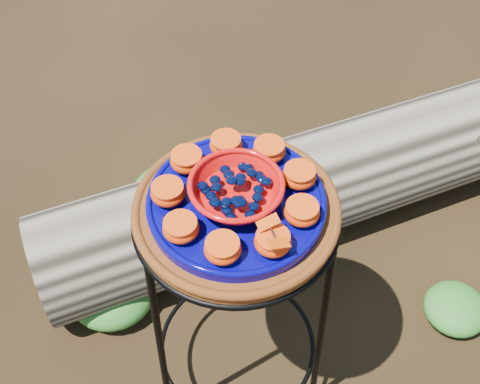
{
  "coord_description": "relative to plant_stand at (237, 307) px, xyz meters",
  "views": [
    {
      "loc": [
        -0.06,
        -0.7,
        1.62
      ],
      "look_at": [
        0.01,
        0.0,
        0.77
      ],
      "focal_mm": 45.0,
      "sensor_mm": 36.0,
      "label": 1
    }
  ],
  "objects": [
    {
      "name": "ground",
      "position": [
        0.0,
        0.0,
        -0.35
      ],
      "size": [
        60.0,
        60.0,
        0.0
      ],
      "primitive_type": "plane",
      "color": "#312310"
    },
    {
      "name": "plant_stand",
      "position": [
        0.0,
        0.0,
        0.0
      ],
      "size": [
        0.44,
        0.44,
        0.7
      ],
      "primitive_type": null,
      "color": "black",
      "rests_on": "ground"
    },
    {
      "name": "terracotta_saucer",
      "position": [
        0.0,
        0.0,
        0.37
      ],
      "size": [
        0.39,
        0.39,
        0.03
      ],
      "primitive_type": "cylinder",
      "color": "#432311",
      "rests_on": "plant_stand"
    },
    {
      "name": "cobalt_plate",
      "position": [
        0.0,
        0.0,
        0.39
      ],
      "size": [
        0.33,
        0.33,
        0.02
      ],
      "primitive_type": "cylinder",
      "color": "#060435",
      "rests_on": "terracotta_saucer"
    },
    {
      "name": "red_bowl",
      "position": [
        0.0,
        0.0,
        0.43
      ],
      "size": [
        0.17,
        0.17,
        0.05
      ],
      "primitive_type": null,
      "color": "red",
      "rests_on": "cobalt_plate"
    },
    {
      "name": "glass_gems",
      "position": [
        0.0,
        0.0,
        0.46
      ],
      "size": [
        0.13,
        0.13,
        0.02
      ],
      "primitive_type": null,
      "color": "black",
      "rests_on": "red_bowl"
    },
    {
      "name": "orange_half_0",
      "position": [
        0.05,
        -0.11,
        0.42
      ],
      "size": [
        0.06,
        0.06,
        0.04
      ],
      "primitive_type": "ellipsoid",
      "color": "red",
      "rests_on": "cobalt_plate"
    },
    {
      "name": "orange_half_1",
      "position": [
        0.11,
        -0.05,
        0.42
      ],
      "size": [
        0.06,
        0.06,
        0.04
      ],
      "primitive_type": "ellipsoid",
      "color": "red",
      "rests_on": "cobalt_plate"
    },
    {
      "name": "orange_half_2",
      "position": [
        0.12,
        0.03,
        0.42
      ],
      "size": [
        0.06,
        0.06,
        0.04
      ],
      "primitive_type": "ellipsoid",
      "color": "red",
      "rests_on": "cobalt_plate"
    },
    {
      "name": "orange_half_3",
      "position": [
        0.07,
        0.1,
        0.42
      ],
      "size": [
        0.06,
        0.06,
        0.04
      ],
      "primitive_type": "ellipsoid",
      "color": "red",
      "rests_on": "cobalt_plate"
    },
    {
      "name": "orange_half_4",
      "position": [
        -0.01,
        0.12,
        0.42
      ],
      "size": [
        0.06,
        0.06,
        0.04
      ],
      "primitive_type": "ellipsoid",
      "color": "red",
      "rests_on": "cobalt_plate"
    },
    {
      "name": "orange_half_5",
      "position": [
        -0.09,
        0.09,
        0.42
      ],
      "size": [
        0.06,
        0.06,
        0.04
      ],
      "primitive_type": "ellipsoid",
      "color": "red",
      "rests_on": "cobalt_plate"
    },
    {
      "name": "orange_half_6",
      "position": [
        -0.12,
        0.01,
        0.42
      ],
      "size": [
        0.06,
        0.06,
        0.04
      ],
      "primitive_type": "ellipsoid",
      "color": "red",
      "rests_on": "cobalt_plate"
    },
    {
      "name": "orange_half_7",
      "position": [
        -0.1,
        -0.07,
        0.42
      ],
      "size": [
        0.06,
        0.06,
        0.04
      ],
      "primitive_type": "ellipsoid",
      "color": "red",
      "rests_on": "cobalt_plate"
    },
    {
      "name": "orange_half_8",
      "position": [
        -0.03,
        -0.12,
        0.42
      ],
      "size": [
        0.06,
        0.06,
        0.04
      ],
      "primitive_type": "ellipsoid",
      "color": "red",
      "rests_on": "cobalt_plate"
    },
    {
      "name": "butterfly",
      "position": [
        0.05,
        -0.11,
        0.45
      ],
      "size": [
        0.09,
        0.07,
        0.01
      ],
      "primitive_type": null,
      "rotation": [
        0.0,
        0.0,
        0.26
      ],
      "color": "#DC4406",
      "rests_on": "orange_half_0"
    },
    {
      "name": "driftwood_log",
      "position": [
        0.3,
        0.52,
        -0.19
      ],
      "size": [
        1.82,
        0.96,
        0.33
      ],
      "primitive_type": null,
      "rotation": [
        0.0,
        0.0,
        0.3
      ],
      "color": "black",
      "rests_on": "ground"
    },
    {
      "name": "foliage_left",
      "position": [
        -0.35,
        0.25,
        -0.29
      ],
      "size": [
        0.26,
        0.26,
        0.13
      ],
      "primitive_type": "ellipsoid",
      "color": "#1E6821",
      "rests_on": "ground"
    },
    {
      "name": "foliage_right",
      "position": [
        0.65,
        0.1,
        -0.3
      ],
      "size": [
        0.19,
        0.19,
        0.09
      ],
      "primitive_type": "ellipsoid",
      "color": "#1E6821",
      "rests_on": "ground"
    },
    {
      "name": "foliage_back",
      "position": [
        -0.16,
        0.59,
        -0.28
      ],
      "size": [
        0.29,
        0.29,
        0.15
      ],
      "primitive_type": "ellipsoid",
      "color": "#1E6821",
      "rests_on": "ground"
    }
  ]
}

